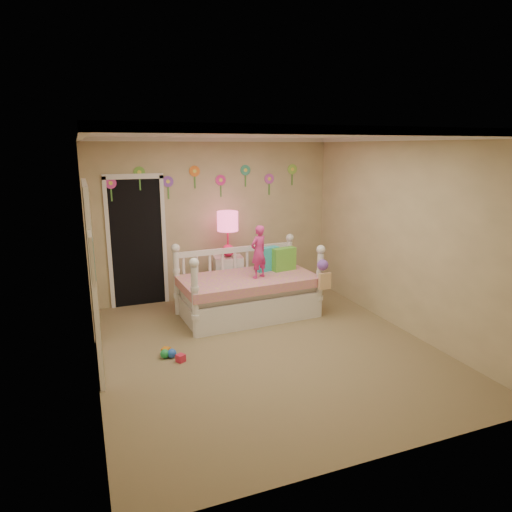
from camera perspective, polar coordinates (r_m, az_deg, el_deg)
name	(u,v)px	position (r m, az deg, el deg)	size (l,w,h in m)	color
floor	(266,348)	(5.83, 1.24, -11.48)	(4.00, 4.50, 0.01)	#7F684C
ceiling	(267,134)	(5.28, 1.39, 15.00)	(4.00, 4.50, 0.01)	white
back_wall	(214,220)	(7.50, -5.29, 4.55)	(4.00, 0.01, 2.60)	tan
left_wall	(88,262)	(5.02, -20.32, -0.75)	(0.01, 4.50, 2.60)	tan
right_wall	(404,236)	(6.43, 18.03, 2.43)	(0.01, 4.50, 2.60)	tan
crown_molding	(267,137)	(5.28, 1.38, 14.67)	(4.00, 4.50, 0.06)	white
daybed	(248,280)	(6.72, -1.04, -3.05)	(2.01, 1.08, 1.09)	white
pillow_turquoise	(267,259)	(6.97, 1.43, -0.37)	(0.36, 0.13, 0.36)	#29CED0
pillow_lime	(284,259)	(7.00, 3.51, -0.39)	(0.37, 0.14, 0.35)	#64C33B
child	(259,252)	(6.54, 0.32, 0.53)	(0.28, 0.18, 0.77)	#D73186
nightstand	(228,279)	(7.40, -3.47, -2.88)	(0.45, 0.34, 0.75)	white
table_lamp	(228,227)	(7.21, -3.57, 3.67)	(0.33, 0.33, 0.73)	#E81F55
closet_doorway	(137,241)	(7.30, -14.69, 1.80)	(0.90, 0.04, 2.07)	black
flower_decals	(208,180)	(7.39, -6.05, 9.40)	(3.40, 0.02, 0.50)	#B2668C
mirror_closet	(93,278)	(5.37, -19.75, -2.56)	(0.07, 1.30, 2.10)	white
wall_picture	(92,258)	(4.08, -19.88, -0.24)	(0.05, 0.34, 0.42)	white
hanging_bag	(323,275)	(6.61, 8.40, -2.42)	(0.20, 0.16, 0.36)	beige
toy_scatter	(199,352)	(5.66, -7.13, -11.79)	(0.80, 1.30, 0.11)	#996666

